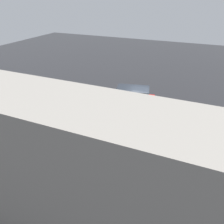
% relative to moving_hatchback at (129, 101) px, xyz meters
% --- Properties ---
extents(ground_plane, '(60.00, 60.00, 0.00)m').
position_rel_moving_hatchback_xyz_m(ground_plane, '(-1.27, 0.57, -1.03)').
color(ground_plane, black).
extents(kerb_strip, '(24.00, 3.20, 0.04)m').
position_rel_moving_hatchback_xyz_m(kerb_strip, '(-1.27, 4.77, -1.01)').
color(kerb_strip, gray).
rests_on(kerb_strip, ground).
extents(moving_hatchback, '(4.19, 2.55, 2.06)m').
position_rel_moving_hatchback_xyz_m(moving_hatchback, '(0.00, 0.00, 0.00)').
color(moving_hatchback, red).
rests_on(moving_hatchback, ground).
extents(fire_hydrant, '(0.42, 0.31, 0.80)m').
position_rel_moving_hatchback_xyz_m(fire_hydrant, '(1.62, 3.24, -0.63)').
color(fire_hydrant, red).
rests_on(fire_hydrant, ground).
extents(pedestrian, '(0.25, 0.57, 1.62)m').
position_rel_moving_hatchback_xyz_m(pedestrian, '(2.30, 3.26, -0.07)').
color(pedestrian, silver).
rests_on(pedestrian, ground).
extents(metal_railing, '(9.63, 0.04, 1.05)m').
position_rel_moving_hatchback_xyz_m(metal_railing, '(-3.18, 5.78, -0.30)').
color(metal_railing, '#B7BABF').
rests_on(metal_railing, ground).
extents(sign_post, '(0.07, 0.44, 2.40)m').
position_rel_moving_hatchback_xyz_m(sign_post, '(2.31, 5.06, 0.55)').
color(sign_post, '#4C4C51').
rests_on(sign_post, ground).
extents(puddle_patch, '(3.10, 3.10, 0.01)m').
position_rel_moving_hatchback_xyz_m(puddle_patch, '(0.99, 0.31, -1.02)').
color(puddle_patch, black).
rests_on(puddle_patch, ground).
extents(building_block, '(12.66, 2.40, 5.73)m').
position_rel_moving_hatchback_xyz_m(building_block, '(-3.41, 9.87, 1.84)').
color(building_block, gray).
rests_on(building_block, ground).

